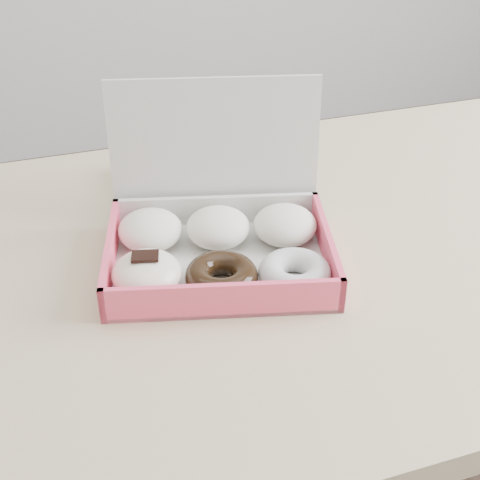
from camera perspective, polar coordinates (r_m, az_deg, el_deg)
name	(u,v)px	position (r m, az deg, el deg)	size (l,w,h in m)	color
table	(301,285)	(1.02, 5.22, -3.84)	(1.20, 0.80, 0.75)	tan
donut_box	(217,238)	(0.92, -2.01, 0.13)	(0.35, 0.32, 0.22)	silver
newspapers	(200,178)	(1.10, -3.46, 5.27)	(0.22, 0.18, 0.04)	silver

